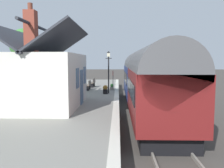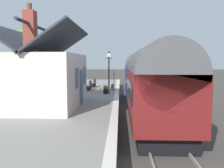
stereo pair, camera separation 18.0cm
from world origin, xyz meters
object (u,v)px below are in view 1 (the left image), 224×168
Objects in this scene: bench_by_lamp at (93,82)px; tree_mid_background at (24,45)px; bench_mid_platform at (88,85)px; train at (147,79)px; lamp_post_platform at (109,64)px; planter_edge_near at (112,87)px; station_sign_board at (113,74)px; planter_corner_building at (105,89)px; station_building at (43,78)px.

bench_by_lamp is 0.19× the size of tree_mid_background.
bench_by_lamp is 2.37m from bench_mid_platform.
bench_by_lamp is 11.97m from tree_mid_background.
train reaches higher than lamp_post_platform.
bench_by_lamp is 1.57× the size of planter_edge_near.
station_sign_board is (4.15, -0.02, 0.93)m from planter_edge_near.
planter_corner_building is 0.80× the size of planter_edge_near.
planter_edge_near is at bearing -4.49° from lamp_post_platform.
lamp_post_platform is at bearing 178.15° from station_sign_board.
station_sign_board is at bearing -25.04° from bench_mid_platform.
station_sign_board is at bearing -17.58° from station_building.
train is at bearing -148.97° from bench_by_lamp.
planter_corner_building reaches higher than planter_edge_near.
station_sign_board is at bearing -3.82° from planter_corner_building.
lamp_post_platform is at bearing 42.23° from train.
lamp_post_platform is at bearing 175.51° from planter_edge_near.
bench_mid_platform is 5.11m from station_sign_board.
bench_mid_platform is at bearing 154.96° from station_sign_board.
planter_corner_building is 16.01m from tree_mid_background.
tree_mid_background reaches higher than station_sign_board.
station_building is 6.59m from lamp_post_platform.
train reaches higher than station_sign_board.
planter_edge_near is 14.60m from tree_mid_background.
train is at bearing -134.38° from tree_mid_background.
bench_mid_platform is (5.12, 4.66, -0.91)m from train.
station_building is at bearing 146.66° from planter_corner_building.
planter_edge_near is 0.12× the size of tree_mid_background.
train is 22.12× the size of planter_corner_building.
bench_mid_platform is 2.94m from planter_corner_building.
station_building is 8.97m from planter_edge_near.
tree_mid_background reaches higher than planter_edge_near.
station_building reaches higher than station_sign_board.
bench_by_lamp is 5.02m from planter_corner_building.
lamp_post_platform reaches higher than bench_by_lamp.
station_building is 12.74m from station_sign_board.
station_building is at bearing 169.38° from bench_by_lamp.
bench_by_lamp is 2.77m from planter_edge_near.
tree_mid_background is at bearing 45.62° from train.
train is at bearing -69.08° from station_building.
station_building is at bearing 110.92° from train.
planter_corner_building is at bearing 171.01° from planter_edge_near.
planter_corner_building is 0.46× the size of station_sign_board.
tree_mid_background is at bearing 47.45° from bench_mid_platform.
tree_mid_background reaches higher than station_building.
tree_mid_background reaches higher than bench_by_lamp.
station_sign_board is at bearing -1.85° from lamp_post_platform.
station_building reaches higher than bench_by_lamp.
bench_mid_platform is 13.22m from tree_mid_background.
tree_mid_background is at bearing 54.72° from planter_edge_near.
bench_mid_platform is at bearing -12.71° from station_building.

